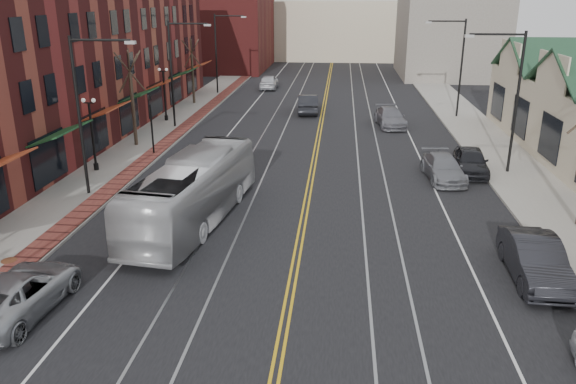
% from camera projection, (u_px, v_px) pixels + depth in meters
% --- Properties ---
extents(sidewalk_left, '(4.00, 120.00, 0.15)m').
position_uv_depth(sidewalk_left, '(110.00, 171.00, 33.35)').
color(sidewalk_left, gray).
rests_on(sidewalk_left, ground).
extents(sidewalk_right, '(4.00, 120.00, 0.15)m').
position_uv_depth(sidewalk_right, '(526.00, 183.00, 31.21)').
color(sidewalk_right, gray).
rests_on(sidewalk_right, ground).
extents(building_left, '(10.00, 50.00, 11.00)m').
position_uv_depth(building_left, '(43.00, 63.00, 38.74)').
color(building_left, maroon).
rests_on(building_left, ground).
extents(backdrop_left, '(14.00, 18.00, 14.00)m').
position_uv_depth(backdrop_left, '(217.00, 17.00, 78.34)').
color(backdrop_left, maroon).
rests_on(backdrop_left, ground).
extents(backdrop_mid, '(22.00, 14.00, 9.00)m').
position_uv_depth(backdrop_mid, '(333.00, 30.00, 91.83)').
color(backdrop_mid, beige).
rests_on(backdrop_mid, ground).
extents(backdrop_right, '(12.00, 16.00, 11.00)m').
position_uv_depth(backdrop_right, '(449.00, 32.00, 71.38)').
color(backdrop_right, slate).
rests_on(backdrop_right, ground).
extents(streetlight_l_1, '(3.33, 0.25, 8.00)m').
position_uv_depth(streetlight_l_1, '(86.00, 101.00, 27.86)').
color(streetlight_l_1, black).
rests_on(streetlight_l_1, sidewalk_left).
extents(streetlight_l_2, '(3.33, 0.25, 8.00)m').
position_uv_depth(streetlight_l_2, '(176.00, 63.00, 42.88)').
color(streetlight_l_2, black).
rests_on(streetlight_l_2, sidewalk_left).
extents(streetlight_l_3, '(3.33, 0.25, 8.00)m').
position_uv_depth(streetlight_l_3, '(220.00, 45.00, 57.90)').
color(streetlight_l_3, black).
rests_on(streetlight_l_3, sidewalk_left).
extents(streetlight_r_1, '(3.33, 0.25, 8.00)m').
position_uv_depth(streetlight_r_1, '(510.00, 88.00, 31.53)').
color(streetlight_r_1, black).
rests_on(streetlight_r_1, sidewalk_right).
extents(streetlight_r_2, '(3.33, 0.25, 8.00)m').
position_uv_depth(streetlight_r_2, '(457.00, 58.00, 46.55)').
color(streetlight_r_2, black).
rests_on(streetlight_r_2, sidewalk_right).
extents(lamppost_l_2, '(0.84, 0.28, 4.27)m').
position_uv_depth(lamppost_l_2, '(93.00, 136.00, 32.71)').
color(lamppost_l_2, black).
rests_on(lamppost_l_2, sidewalk_left).
extents(lamppost_l_3, '(0.84, 0.28, 4.27)m').
position_uv_depth(lamppost_l_3, '(165.00, 95.00, 45.85)').
color(lamppost_l_3, black).
rests_on(lamppost_l_3, sidewalk_left).
extents(tree_left_near, '(1.78, 1.37, 6.48)m').
position_uv_depth(tree_left_near, '(132.00, 96.00, 37.88)').
color(tree_left_near, '#382B21').
rests_on(tree_left_near, sidewalk_left).
extents(tree_left_far, '(1.66, 1.28, 6.02)m').
position_uv_depth(tree_left_far, '(192.00, 70.00, 52.98)').
color(tree_left_far, '#382B21').
rests_on(tree_left_far, sidewalk_left).
extents(manhole_far, '(0.60, 0.60, 0.02)m').
position_uv_depth(manhole_far, '(9.00, 261.00, 21.99)').
color(manhole_far, '#592D19').
rests_on(manhole_far, sidewalk_left).
extents(traffic_signal, '(0.18, 0.15, 3.80)m').
position_uv_depth(traffic_signal, '(151.00, 120.00, 36.22)').
color(traffic_signal, black).
rests_on(traffic_signal, sidewalk_left).
extents(transit_bus, '(4.01, 11.24, 3.06)m').
position_uv_depth(transit_bus, '(193.00, 191.00, 25.59)').
color(transit_bus, '#BCBCBE').
rests_on(transit_bus, ground).
extents(parked_suv, '(2.69, 5.22, 1.41)m').
position_uv_depth(parked_suv, '(20.00, 292.00, 18.54)').
color(parked_suv, '#9C9FA3').
rests_on(parked_suv, ground).
extents(parked_car_b, '(1.80, 4.88, 1.60)m').
position_uv_depth(parked_car_b, '(535.00, 259.00, 20.64)').
color(parked_car_b, black).
rests_on(parked_car_b, ground).
extents(parked_car_c, '(2.31, 4.84, 1.36)m').
position_uv_depth(parked_car_c, '(443.00, 168.00, 31.93)').
color(parked_car_c, slate).
rests_on(parked_car_c, ground).
extents(parked_car_d, '(2.12, 4.58, 1.52)m').
position_uv_depth(parked_car_d, '(471.00, 161.00, 32.98)').
color(parked_car_d, black).
rests_on(parked_car_d, ground).
extents(distant_car_left, '(2.11, 5.09, 1.64)m').
position_uv_depth(distant_car_left, '(308.00, 104.00, 49.88)').
color(distant_car_left, black).
rests_on(distant_car_left, ground).
extents(distant_car_right, '(2.58, 5.19, 1.45)m').
position_uv_depth(distant_car_right, '(390.00, 117.00, 44.83)').
color(distant_car_right, slate).
rests_on(distant_car_right, ground).
extents(distant_car_far, '(1.94, 4.69, 1.59)m').
position_uv_depth(distant_car_far, '(269.00, 82.00, 62.56)').
color(distant_car_far, silver).
rests_on(distant_car_far, ground).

